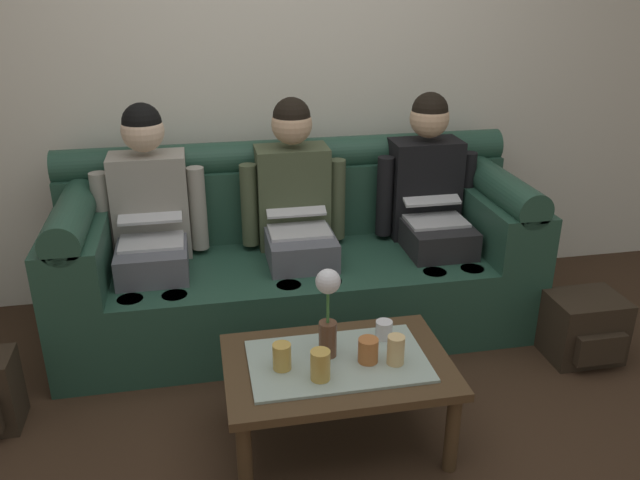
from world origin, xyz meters
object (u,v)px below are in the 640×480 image
Objects in this scene: cup_near_left at (396,350)px; coffee_table at (338,372)px; cup_far_center at (368,350)px; cup_near_right at (282,356)px; person_left at (151,219)px; cup_far_left at (384,330)px; flower_vase at (328,308)px; cup_far_right at (320,365)px; backpack_right at (584,328)px; person_right at (430,200)px; couch at (297,259)px; person_middle at (296,209)px.

coffee_table is at bearing 163.27° from cup_near_left.
cup_near_right is at bearing 177.21° from cup_far_center.
person_left is 15.99× the size of cup_far_left.
cup_near_right is at bearing -63.53° from person_left.
flower_vase is at bearing -54.15° from person_left.
cup_far_right is 0.34× the size of backpack_right.
cup_near_right is at bearing -163.69° from flower_vase.
person_right reaches higher than cup_near_right.
cup_near_right reaches higher than backpack_right.
couch is at bearing 104.07° from cup_far_left.
person_middle is 1.08m from cup_far_center.
cup_far_center is (0.11, -1.05, -0.22)m from person_middle.
person_middle is 0.98m from flower_vase.
cup_near_right is (-0.19, -0.06, -0.16)m from flower_vase.
cup_far_left is (0.01, 0.19, -0.02)m from cup_near_left.
flower_vase is at bearing 157.01° from cup_near_left.
cup_far_center is 0.28× the size of backpack_right.
coffee_table is 1.41m from backpack_right.
person_left reaches higher than cup_far_right.
cup_near_left is at bearing -78.69° from person_middle.
cup_far_center is at bearing -125.30° from cup_far_left.
cup_far_center is at bearing -26.27° from flower_vase.
coffee_table is 7.55× the size of cup_near_left.
cup_far_center is at bearing 162.02° from cup_near_left.
flower_vase reaches higher than cup_near_left.
person_left is 10.19× the size of cup_far_right.
person_left is 1.37m from cup_far_center.
person_middle is 1.00× the size of person_right.
person_right is 1.36× the size of coffee_table.
person_left reaches higher than couch.
person_middle reaches higher than backpack_right.
person_middle is 3.43× the size of backpack_right.
coffee_table is (-0.74, -1.02, -0.32)m from person_right.
cup_near_right is (-0.22, -1.04, 0.08)m from couch.
cup_far_right is at bearing -60.21° from person_left.
coffee_table is at bearing 50.43° from cup_far_right.
cup_near_left is 0.19m from cup_far_left.
person_left is at bearing 131.41° from cup_near_left.
cup_near_left is at bearing -158.58° from backpack_right.
couch is 24.71× the size of cup_far_center.
coffee_table is at bearing -51.37° from flower_vase.
person_middle is at bearing 77.77° from cup_near_right.
cup_far_left reaches higher than backpack_right.
cup_far_left is (0.22, -0.89, -0.23)m from person_middle.
cup_far_center is (0.15, -0.07, -0.16)m from flower_vase.
cup_near_right is (-0.22, -1.03, -0.21)m from person_middle.
person_left is at bearing 129.10° from cup_far_center.
cup_far_center is 1.29× the size of cup_far_left.
flower_vase reaches higher than cup_far_right.
cup_far_right is (-0.83, -1.13, -0.20)m from person_right.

